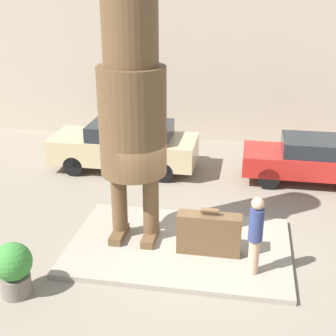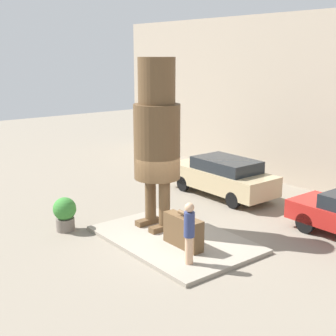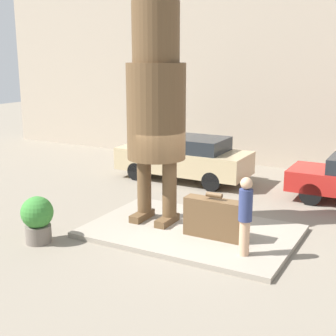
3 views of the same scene
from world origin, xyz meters
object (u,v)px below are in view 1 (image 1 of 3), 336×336
object	(u,v)px
parked_car_tan	(126,145)
planter_pot	(13,268)
statue_figure	(132,106)
parked_car_red	(314,159)
giant_suitcase	(209,233)
tourist	(256,233)

from	to	relation	value
parked_car_tan	planter_pot	bearing A→B (deg)	86.25
statue_figure	parked_car_red	size ratio (longest dim) A/B	1.30
statue_figure	parked_car_red	world-z (taller)	statue_figure
giant_suitcase	parked_car_red	distance (m)	5.55
parked_car_red	planter_pot	size ratio (longest dim) A/B	3.71
giant_suitcase	planter_pot	bearing A→B (deg)	-150.93
statue_figure	parked_car_red	xyz separation A→B (m)	(4.56, 4.42, -2.57)
tourist	parked_car_red	xyz separation A→B (m)	(1.78, 5.44, -0.31)
giant_suitcase	tourist	distance (m)	1.27
statue_figure	planter_pot	bearing A→B (deg)	-127.63
tourist	planter_pot	world-z (taller)	tourist
parked_car_tan	giant_suitcase	bearing A→B (deg)	123.61
giant_suitcase	parked_car_red	world-z (taller)	parked_car_red
planter_pot	statue_figure	bearing A→B (deg)	52.37
statue_figure	planter_pot	xyz separation A→B (m)	(-1.87, -2.42, -2.73)
parked_car_red	giant_suitcase	bearing A→B (deg)	60.05
tourist	parked_car_red	world-z (taller)	tourist
planter_pot	giant_suitcase	bearing A→B (deg)	29.07
giant_suitcase	parked_car_tan	size ratio (longest dim) A/B	0.30
giant_suitcase	tourist	bearing A→B (deg)	-32.37
planter_pot	parked_car_red	bearing A→B (deg)	46.79
parked_car_tan	tourist	bearing A→B (deg)	127.60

